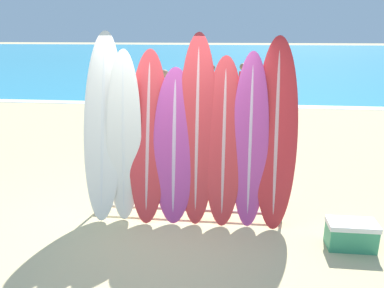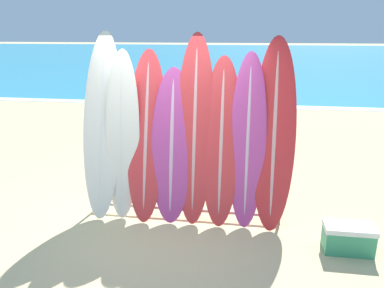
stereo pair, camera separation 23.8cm
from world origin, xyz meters
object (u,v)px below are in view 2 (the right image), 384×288
at_px(surfboard_slot_2, 146,136).
at_px(person_near_water, 172,96).
at_px(surfboard_slot_5, 221,143).
at_px(surfboard_slot_7, 274,135).
at_px(surfboard_slot_0, 102,125).
at_px(surfboard_slot_3, 172,146).
at_px(surfboard_rack, 183,188).
at_px(person_far_left, 251,87).
at_px(surfboard_slot_1, 122,136).
at_px(surfboard_slot_6, 248,142).
at_px(surfboard_slot_4, 195,130).
at_px(person_mid_beach, 220,87).
at_px(cooler_box, 348,238).

relative_size(surfboard_slot_2, person_near_water, 1.49).
relative_size(surfboard_slot_5, surfboard_slot_7, 0.90).
xyz_separation_m(surfboard_slot_2, surfboard_slot_7, (1.73, 0.01, 0.09)).
height_order(surfboard_slot_0, surfboard_slot_2, surfboard_slot_0).
xyz_separation_m(surfboard_slot_3, surfboard_slot_5, (0.67, 0.02, 0.08)).
distance_m(surfboard_rack, person_far_left, 7.17).
bearing_deg(surfboard_slot_1, surfboard_slot_6, -0.15).
distance_m(surfboard_slot_4, surfboard_slot_6, 0.72).
relative_size(surfboard_slot_4, surfboard_slot_5, 1.13).
bearing_deg(surfboard_slot_5, person_mid_beach, 94.59).
bearing_deg(surfboard_slot_4, surfboard_slot_6, -2.49).
bearing_deg(person_mid_beach, surfboard_rack, 73.82).
bearing_deg(surfboard_slot_0, surfboard_slot_1, -12.98).
bearing_deg(person_far_left, surfboard_slot_3, -102.31).
relative_size(surfboard_slot_1, surfboard_slot_7, 0.93).
bearing_deg(surfboard_slot_4, surfboard_slot_7, 1.11).
bearing_deg(cooler_box, person_far_left, 98.94).
distance_m(surfboard_slot_0, surfboard_slot_5, 1.69).
bearing_deg(cooler_box, surfboard_slot_1, 169.02).
bearing_deg(surfboard_slot_2, surfboard_rack, -6.60).
bearing_deg(surfboard_slot_2, surfboard_slot_4, -0.51).
bearing_deg(surfboard_slot_7, surfboard_slot_0, 179.42).
distance_m(surfboard_slot_6, person_near_water, 5.61).
distance_m(surfboard_rack, cooler_box, 2.19).
bearing_deg(surfboard_slot_6, surfboard_slot_1, 179.85).
distance_m(surfboard_slot_1, surfboard_slot_2, 0.34).
height_order(surfboard_slot_6, person_far_left, surfboard_slot_6).
xyz_separation_m(surfboard_slot_0, person_near_water, (-0.06, 5.13, -0.44)).
bearing_deg(surfboard_slot_2, surfboard_slot_0, 176.58).
bearing_deg(surfboard_slot_1, surfboard_slot_5, -0.08).
relative_size(surfboard_slot_5, person_far_left, 1.42).
xyz_separation_m(person_near_water, person_mid_beach, (1.15, 2.08, -0.02)).
bearing_deg(surfboard_slot_1, surfboard_slot_7, 1.29).
bearing_deg(surfboard_slot_6, person_far_left, 89.67).
relative_size(surfboard_slot_2, cooler_box, 4.00).
distance_m(surfboard_slot_1, cooler_box, 3.18).
height_order(surfboard_slot_2, person_far_left, surfboard_slot_2).
height_order(surfboard_slot_1, surfboard_slot_3, surfboard_slot_1).
xyz_separation_m(surfboard_slot_4, surfboard_slot_5, (0.36, -0.03, -0.15)).
distance_m(surfboard_slot_1, surfboard_slot_3, 0.72).
height_order(surfboard_slot_0, surfboard_slot_4, surfboard_slot_0).
xyz_separation_m(person_mid_beach, cooler_box, (2.18, -7.85, -0.66)).
height_order(surfboard_rack, surfboard_slot_2, surfboard_slot_2).
relative_size(surfboard_rack, surfboard_slot_1, 1.16).
bearing_deg(surfboard_slot_1, surfboard_rack, -1.90).
xyz_separation_m(surfboard_slot_1, person_far_left, (1.76, 7.07, -0.30)).
distance_m(surfboard_slot_5, person_near_water, 5.49).
height_order(surfboard_slot_2, surfboard_slot_5, surfboard_slot_2).
xyz_separation_m(surfboard_slot_7, person_mid_beach, (-1.27, 7.23, -0.42)).
xyz_separation_m(surfboard_slot_2, surfboard_slot_6, (1.39, -0.04, -0.01)).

